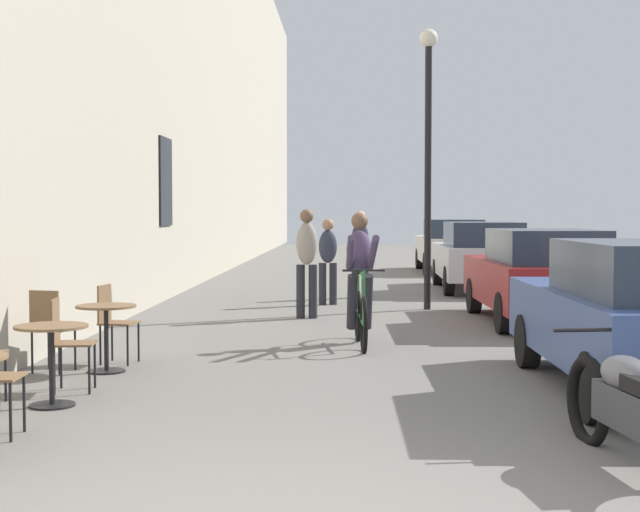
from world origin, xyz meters
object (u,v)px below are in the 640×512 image
at_px(parked_car_second, 539,275).
at_px(street_lamp, 428,132).
at_px(cafe_chair_mid_toward_wall, 66,338).
at_px(parked_car_third, 480,255).
at_px(pedestrian_far, 360,249).
at_px(cafe_table_far, 106,324).
at_px(cafe_chair_far_toward_wall, 50,325).
at_px(cyclist_on_bicycle, 360,282).
at_px(parked_car_fourth, 451,245).
at_px(cafe_table_mid, 51,348).
at_px(cafe_chair_far_toward_street, 113,318).
at_px(parked_motorcycle, 633,409).
at_px(pedestrian_mid, 328,256).
at_px(pedestrian_near, 307,257).

bearing_deg(parked_car_second, street_lamp, 127.75).
xyz_separation_m(cafe_chair_mid_toward_wall, street_lamp, (4.07, 7.55, 2.59)).
distance_m(parked_car_second, parked_car_third, 5.94).
distance_m(cafe_chair_mid_toward_wall, parked_car_second, 7.90).
distance_m(pedestrian_far, parked_car_third, 3.18).
xyz_separation_m(cafe_chair_mid_toward_wall, cafe_table_far, (0.10, 1.07, 0.00)).
relative_size(cafe_chair_far_toward_wall, cyclist_on_bicycle, 0.51).
xyz_separation_m(street_lamp, parked_car_third, (1.48, 3.95, -2.33)).
xyz_separation_m(cafe_chair_mid_toward_wall, parked_car_second, (5.62, 5.55, 0.24)).
relative_size(cyclist_on_bicycle, parked_car_fourth, 0.41).
bearing_deg(parked_car_third, cafe_table_mid, -114.25).
height_order(cafe_chair_far_toward_street, street_lamp, street_lamp).
xyz_separation_m(parked_car_third, parked_motorcycle, (-0.97, -14.00, -0.37)).
xyz_separation_m(cafe_table_mid, street_lamp, (4.00, 8.22, 2.59)).
relative_size(street_lamp, parked_motorcycle, 2.29).
bearing_deg(cyclist_on_bicycle, cafe_table_mid, -125.64).
bearing_deg(parked_car_third, parked_car_second, -89.37).
distance_m(cafe_table_mid, parked_car_third, 13.35).
xyz_separation_m(pedestrian_mid, parked_motorcycle, (2.29, -10.82, -0.49)).
height_order(cafe_chair_mid_toward_wall, cafe_table_far, cafe_chair_mid_toward_wall).
distance_m(street_lamp, parked_car_third, 4.81).
distance_m(cafe_table_far, cyclist_on_bicycle, 3.47).
xyz_separation_m(cafe_chair_far_toward_wall, street_lamp, (4.56, 6.56, 2.59)).
height_order(cafe_chair_far_toward_wall, pedestrian_far, pedestrian_far).
xyz_separation_m(pedestrian_near, street_lamp, (2.06, 1.41, 2.11)).
distance_m(cafe_chair_far_toward_street, parked_motorcycle, 6.17).
height_order(cafe_chair_mid_toward_wall, cyclist_on_bicycle, cyclist_on_bicycle).
distance_m(cafe_chair_mid_toward_wall, cafe_table_far, 1.07).
xyz_separation_m(cafe_table_far, street_lamp, (3.98, 6.48, 2.59)).
height_order(cafe_chair_mid_toward_wall, parked_motorcycle, cafe_chair_mid_toward_wall).
relative_size(cafe_table_mid, pedestrian_mid, 0.45).
bearing_deg(parked_car_third, parked_motorcycle, -93.95).
xyz_separation_m(cafe_chair_mid_toward_wall, parked_car_fourth, (5.62, 17.74, 0.27)).
relative_size(cafe_chair_mid_toward_wall, parked_car_second, 0.22).
height_order(pedestrian_near, pedestrian_far, pedestrian_near).
relative_size(cafe_table_mid, cyclist_on_bicycle, 0.41).
relative_size(cafe_table_far, pedestrian_far, 0.41).
distance_m(pedestrian_near, pedestrian_far, 3.70).
height_order(cafe_table_mid, cafe_table_far, same).
xyz_separation_m(cafe_table_mid, cafe_chair_far_toward_wall, (-0.57, 1.67, -0.00)).
relative_size(cafe_chair_far_toward_street, parked_car_third, 0.21).
height_order(cafe_chair_mid_toward_wall, parked_car_second, parked_car_second).
xyz_separation_m(parked_car_second, parked_car_fourth, (0.00, 12.19, 0.03)).
xyz_separation_m(cafe_chair_far_toward_wall, pedestrian_mid, (2.79, 7.33, 0.38)).
bearing_deg(cafe_chair_mid_toward_wall, cafe_chair_far_toward_street, 89.24).
height_order(cafe_table_far, street_lamp, street_lamp).
bearing_deg(cyclist_on_bicycle, parked_car_third, 71.90).
bearing_deg(street_lamp, pedestrian_far, 117.98).
relative_size(pedestrian_far, parked_motorcycle, 0.81).
bearing_deg(cyclist_on_bicycle, cafe_chair_mid_toward_wall, -131.71).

